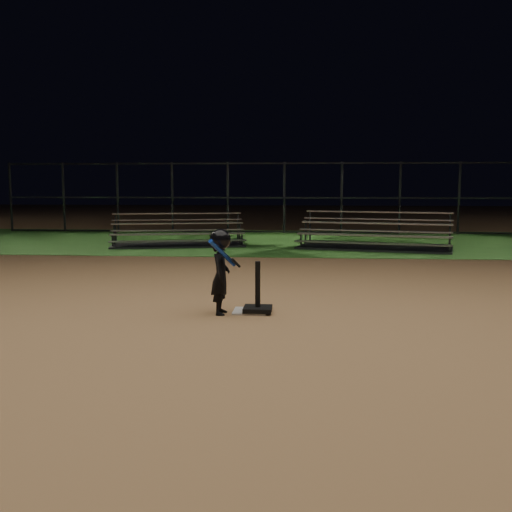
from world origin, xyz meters
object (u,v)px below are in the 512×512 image
(batting_tee, at_px, (258,302))
(bleacher_left, at_px, (178,239))
(child_batter, at_px, (221,269))
(bleacher_right, at_px, (375,241))
(home_plate, at_px, (250,311))

(batting_tee, distance_m, bleacher_left, 9.10)
(batting_tee, xyz_separation_m, child_batter, (-0.49, -0.11, 0.47))
(bleacher_left, relative_size, bleacher_right, 0.92)
(bleacher_left, bearing_deg, bleacher_right, -16.34)
(child_batter, relative_size, bleacher_left, 0.29)
(bleacher_left, bearing_deg, child_batter, -87.06)
(child_batter, bearing_deg, batting_tee, -77.99)
(child_batter, bearing_deg, home_plate, -68.41)
(home_plate, bearing_deg, batting_tee, -22.07)
(home_plate, xyz_separation_m, batting_tee, (0.11, -0.04, 0.13))
(home_plate, bearing_deg, child_batter, -157.54)
(batting_tee, height_order, bleacher_left, bleacher_left)
(batting_tee, xyz_separation_m, bleacher_right, (2.51, 8.27, 0.06))
(batting_tee, height_order, child_batter, child_batter)
(child_batter, xyz_separation_m, bleacher_left, (-2.47, 8.71, -0.42))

